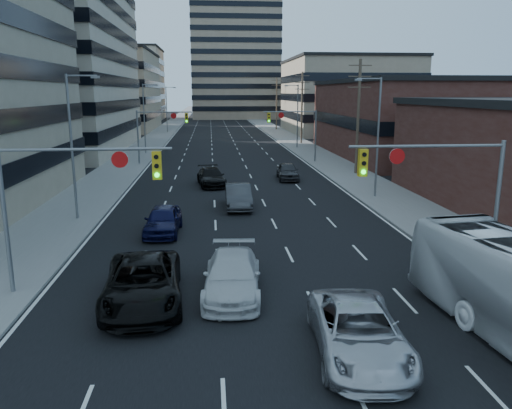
{
  "coord_description": "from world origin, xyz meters",
  "views": [
    {
      "loc": [
        -2.01,
        -11.51,
        7.92
      ],
      "look_at": [
        0.3,
        13.79,
        2.2
      ],
      "focal_mm": 35.0,
      "sensor_mm": 36.0,
      "label": 1
    }
  ],
  "objects_px": {
    "white_van": "(232,276)",
    "silver_suv": "(359,331)",
    "black_pickup": "(143,283)",
    "sedan_blue": "(163,220)"
  },
  "relations": [
    {
      "from": "black_pickup",
      "to": "white_van",
      "type": "distance_m",
      "value": 3.49
    },
    {
      "from": "black_pickup",
      "to": "silver_suv",
      "type": "distance_m",
      "value": 8.35
    },
    {
      "from": "white_van",
      "to": "silver_suv",
      "type": "bearing_deg",
      "value": -50.17
    },
    {
      "from": "black_pickup",
      "to": "white_van",
      "type": "bearing_deg",
      "value": 6.53
    },
    {
      "from": "black_pickup",
      "to": "silver_suv",
      "type": "bearing_deg",
      "value": -36.54
    },
    {
      "from": "black_pickup",
      "to": "sedan_blue",
      "type": "distance_m",
      "value": 9.83
    },
    {
      "from": "black_pickup",
      "to": "silver_suv",
      "type": "xyz_separation_m",
      "value": [
        7.06,
        -4.46,
        -0.07
      ]
    },
    {
      "from": "black_pickup",
      "to": "sedan_blue",
      "type": "xyz_separation_m",
      "value": [
        -0.12,
        9.82,
        -0.06
      ]
    },
    {
      "from": "white_van",
      "to": "silver_suv",
      "type": "distance_m",
      "value": 6.28
    },
    {
      "from": "white_van",
      "to": "silver_suv",
      "type": "height_order",
      "value": "silver_suv"
    }
  ]
}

